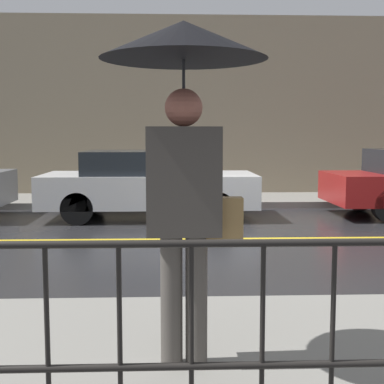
% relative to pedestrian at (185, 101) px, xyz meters
% --- Properties ---
extents(ground_plane, '(80.00, 80.00, 0.00)m').
position_rel_pedestrian_xyz_m(ground_plane, '(1.30, 5.09, -1.88)').
color(ground_plane, '#262628').
extents(sidewalk_near, '(28.00, 2.83, 0.15)m').
position_rel_pedestrian_xyz_m(sidewalk_near, '(1.30, 0.08, -1.81)').
color(sidewalk_near, gray).
rests_on(sidewalk_near, ground_plane).
extents(sidewalk_far, '(28.00, 2.13, 0.15)m').
position_rel_pedestrian_xyz_m(sidewalk_far, '(1.30, 9.75, -1.81)').
color(sidewalk_far, gray).
rests_on(sidewalk_far, ground_plane).
extents(lane_marking, '(25.20, 0.12, 0.01)m').
position_rel_pedestrian_xyz_m(lane_marking, '(1.30, 5.09, -1.88)').
color(lane_marking, gold).
rests_on(lane_marking, ground_plane).
extents(building_storefront, '(28.00, 0.30, 4.81)m').
position_rel_pedestrian_xyz_m(building_storefront, '(1.30, 10.96, 0.52)').
color(building_storefront, gray).
rests_on(building_storefront, ground_plane).
extents(pedestrian, '(1.06, 1.06, 2.23)m').
position_rel_pedestrian_xyz_m(pedestrian, '(0.00, 0.00, 0.00)').
color(pedestrian, '#4C4742').
rests_on(pedestrian, sidewalk_near).
extents(car_white, '(4.27, 1.91, 1.36)m').
position_rel_pedestrian_xyz_m(car_white, '(-0.57, 7.41, -1.18)').
color(car_white, silver).
rests_on(car_white, ground_plane).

